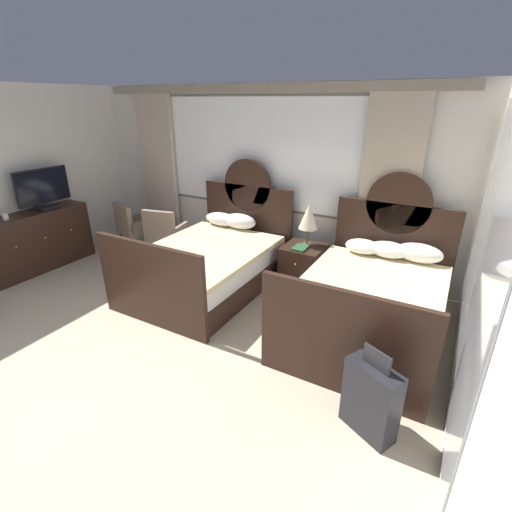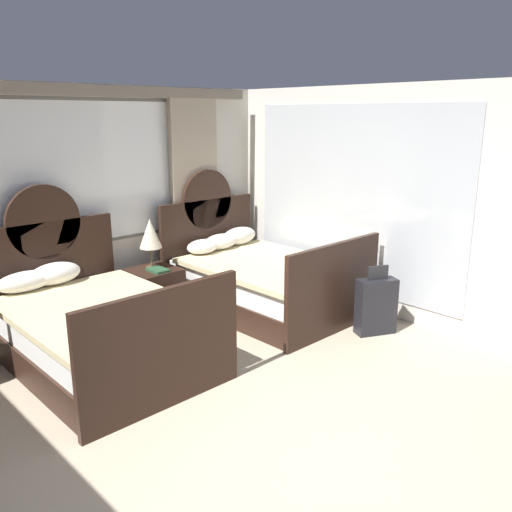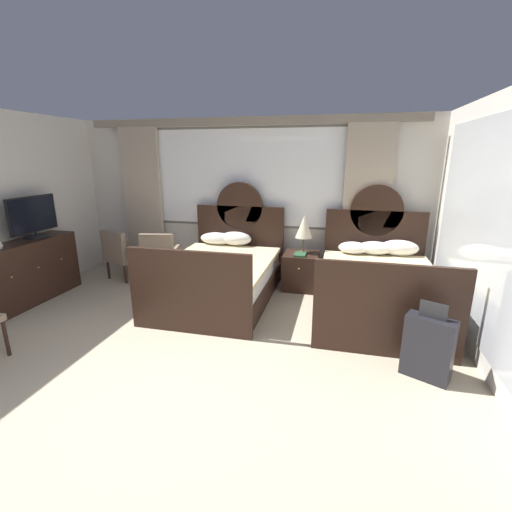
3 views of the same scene
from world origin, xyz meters
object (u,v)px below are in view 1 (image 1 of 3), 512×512
Objects in this scene: bed_near_mirror at (371,301)px; tv_flatscreen at (43,189)px; book_on_nightstand at (300,248)px; armchair_by_window_left at (165,232)px; nightstand_between_beds at (303,265)px; armchair_by_window_centre at (133,225)px; dresser_minibar at (37,241)px; bed_near_window at (210,263)px; cup_on_dresser at (6,217)px; table_lamp_on_nightstand at (309,217)px; suitcase_on_floor at (371,399)px.

bed_near_mirror is 5.00m from tv_flatscreen.
bed_near_mirror is 8.63× the size of book_on_nightstand.
bed_near_mirror is 2.59× the size of armchair_by_window_left.
nightstand_between_beds is 3.08m from armchair_by_window_centre.
book_on_nightstand is at bearing 20.02° from dresser_minibar.
dresser_minibar is (-2.70, -0.80, 0.09)m from bed_near_window.
bed_near_mirror reaches higher than cup_on_dresser.
nightstand_between_beds is 4.09m from tv_flatscreen.
armchair_by_window_centre is (-3.08, -0.31, -0.53)m from table_lamp_on_nightstand.
book_on_nightstand is 0.31× the size of tv_flatscreen.
bed_near_window is 2.96m from suitcase_on_floor.
table_lamp_on_nightstand is 0.69× the size of armchair_by_window_centre.
cup_on_dresser reaches higher than dresser_minibar.
dresser_minibar is at bearing -163.54° from bed_near_window.
armchair_by_window_left is 4.26m from suitcase_on_floor.
cup_on_dresser reaches higher than nightstand_between_beds.
dresser_minibar is at bearing -95.40° from tv_flatscreen.
cup_on_dresser is 0.13× the size of armchair_by_window_left.
bed_near_mirror is at bearing 9.27° from dresser_minibar.
bed_near_mirror is at bearing -27.51° from book_on_nightstand.
bed_near_mirror is 3.86× the size of nightstand_between_beds.
nightstand_between_beds is 2.61m from suitcase_on_floor.
bed_near_window is 1.32m from nightstand_between_beds.
suitcase_on_floor is (3.81, -1.91, -0.15)m from armchair_by_window_left.
suitcase_on_floor is (5.28, -0.66, -0.14)m from dresser_minibar.
suitcase_on_floor is at bearing -26.62° from armchair_by_window_left.
armchair_by_window_centre is at bearing 166.92° from bed_near_window.
bed_near_mirror is 1.40× the size of dresser_minibar.
bed_near_mirror is (2.23, 0.01, 0.00)m from bed_near_window.
bed_near_mirror is 4.99m from dresser_minibar.
dresser_minibar reaches higher than nightstand_between_beds.
tv_flatscreen is 1.44m from armchair_by_window_centre.
tv_flatscreen is 7.63× the size of cup_on_dresser.
table_lamp_on_nightstand is 4.24m from cup_on_dresser.
armchair_by_window_left is at bearing -173.95° from nightstand_between_beds.
book_on_nightstand is at bearing 125.76° from suitcase_on_floor.
dresser_minibar is 1.85× the size of armchair_by_window_left.
book_on_nightstand is 4.05m from dresser_minibar.
bed_near_window is at bearing -179.84° from bed_near_mirror.
table_lamp_on_nightstand is (0.02, 0.06, 0.71)m from nightstand_between_beds.
bed_near_mirror is at bearing -34.74° from table_lamp_on_nightstand.
bed_near_mirror reaches higher than table_lamp_on_nightstand.
book_on_nightstand is 0.16× the size of dresser_minibar.
nightstand_between_beds is at bearing 85.72° from book_on_nightstand.
armchair_by_window_centre is (0.69, 1.64, -0.48)m from cup_on_dresser.
table_lamp_on_nightstand is at bearing 22.14° from dresser_minibar.
cup_on_dresser is at bearing 176.99° from suitcase_on_floor.
nightstand_between_beds is 2.23× the size of book_on_nightstand.
table_lamp_on_nightstand is 0.77× the size of suitcase_on_floor.
armchair_by_window_left is (-2.36, -0.31, -0.53)m from table_lamp_on_nightstand.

